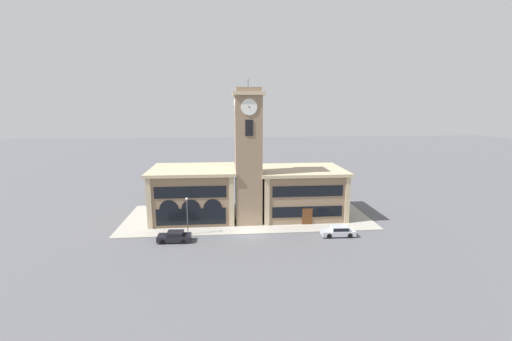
# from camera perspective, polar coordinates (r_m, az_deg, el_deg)

# --- Properties ---
(ground_plane) EXTENTS (300.00, 300.00, 0.00)m
(ground_plane) POSITION_cam_1_polar(r_m,az_deg,el_deg) (47.23, -0.83, -10.65)
(ground_plane) COLOR #56565B
(sidewalk_kerb) EXTENTS (37.47, 14.94, 0.15)m
(sidewalk_kerb) POSITION_cam_1_polar(r_m,az_deg,el_deg) (54.22, -1.41, -7.72)
(sidewalk_kerb) COLOR #A39E93
(sidewalk_kerb) RESTS_ON ground_plane
(clock_tower) EXTENTS (4.46, 4.46, 20.92)m
(clock_tower) POSITION_cam_1_polar(r_m,az_deg,el_deg) (49.50, -1.28, 2.25)
(clock_tower) COLOR #897056
(clock_tower) RESTS_ON ground_plane
(town_hall_left_wing) EXTENTS (12.89, 10.54, 7.88)m
(town_hall_left_wing) POSITION_cam_1_polar(r_m,az_deg,el_deg) (53.76, -10.32, -3.73)
(town_hall_left_wing) COLOR #897056
(town_hall_left_wing) RESTS_ON ground_plane
(town_hall_right_wing) EXTENTS (13.26, 10.54, 7.56)m
(town_hall_right_wing) POSITION_cam_1_polar(r_m,az_deg,el_deg) (54.82, 7.41, -3.54)
(town_hall_right_wing) COLOR #897056
(town_hall_right_wing) RESTS_ON ground_plane
(parked_car_near) EXTENTS (4.25, 1.95, 1.36)m
(parked_car_near) POSITION_cam_1_polar(r_m,az_deg,el_deg) (45.93, -13.41, -10.63)
(parked_car_near) COLOR black
(parked_car_near) RESTS_ON ground_plane
(parked_car_mid) EXTENTS (4.54, 1.84, 1.41)m
(parked_car_mid) POSITION_cam_1_polar(r_m,az_deg,el_deg) (47.77, 13.59, -9.76)
(parked_car_mid) COLOR #B2B7C1
(parked_car_mid) RESTS_ON ground_plane
(street_lamp) EXTENTS (0.36, 0.36, 5.15)m
(street_lamp) POSITION_cam_1_polar(r_m,az_deg,el_deg) (46.63, -11.40, -6.49)
(street_lamp) COLOR #4C4C51
(street_lamp) RESTS_ON sidewalk_kerb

